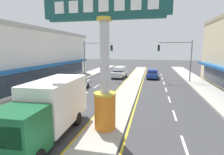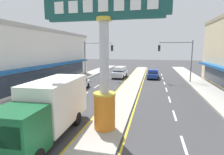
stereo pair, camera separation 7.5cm
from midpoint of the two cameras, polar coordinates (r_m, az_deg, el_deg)
The scene contains 13 objects.
median_strip at distance 23.03m, azimuth 5.94°, elevation -3.16°, with size 2.39×52.00×0.14m, color #A39E93.
sidewalk_left at distance 24.11m, azimuth -17.13°, elevation -2.92°, with size 2.94×60.00×0.18m, color #ADA89E.
sidewalk_right at distance 21.91m, azimuth 30.11°, elevation -4.95°, with size 2.94×60.00×0.18m, color #ADA89E.
lane_markings at distance 21.74m, azimuth 5.49°, elevation -4.07°, with size 9.13×52.00×0.01m.
district_sign at distance 10.37m, azimuth -2.29°, elevation 4.05°, with size 7.26×1.35×7.92m.
storefront_left at distance 28.44m, azimuth -25.39°, elevation 5.94°, with size 9.58×24.61×7.61m.
traffic_light_left_side at distance 29.02m, azimuth -5.41°, elevation 7.70°, with size 4.86×0.46×6.20m.
traffic_light_right_side at distance 27.94m, azimuth 20.81°, elevation 7.10°, with size 4.86×0.46×6.20m.
sedan_near_right_lane at distance 31.00m, azimuth 13.12°, elevation 1.18°, with size 2.02×4.39×1.53m.
sedan_far_right_lane at distance 22.23m, azimuth -10.75°, elevation -1.83°, with size 1.89×4.33×1.53m.
suv_mid_left_lane at distance 31.03m, azimuth 2.59°, elevation 1.78°, with size 2.15×4.69×1.90m.
box_truck_kerb_right at distance 10.87m, azimuth -19.25°, elevation -8.87°, with size 2.49×6.99×3.12m.
pedestrian_near_kerb at distance 20.08m, azimuth -20.91°, elevation -2.47°, with size 0.46×0.39×1.67m.
Camera 2 is at (2.77, -4.33, 4.96)m, focal length 28.49 mm.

